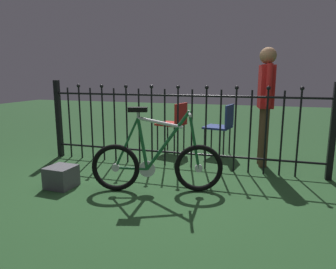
# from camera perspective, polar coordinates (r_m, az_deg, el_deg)

# --- Properties ---
(ground_plane) EXTENTS (20.00, 20.00, 0.00)m
(ground_plane) POSITION_cam_1_polar(r_m,az_deg,el_deg) (3.65, -1.19, -9.12)
(ground_plane) COLOR #204321
(iron_fence) EXTENTS (3.90, 0.07, 1.18)m
(iron_fence) POSITION_cam_1_polar(r_m,az_deg,el_deg) (4.20, 0.81, 1.95)
(iron_fence) COLOR black
(iron_fence) RESTS_ON ground
(bicycle) EXTENTS (1.40, 0.51, 0.93)m
(bicycle) POSITION_cam_1_polar(r_m,az_deg,el_deg) (3.33, -2.10, -5.41)
(bicycle) COLOR black
(bicycle) RESTS_ON ground
(chair_red) EXTENTS (0.49, 0.49, 0.82)m
(chair_red) POSITION_cam_1_polar(r_m,az_deg,el_deg) (4.97, 1.27, 2.44)
(chair_red) COLOR black
(chair_red) RESTS_ON ground
(chair_navy) EXTENTS (0.46, 0.46, 0.81)m
(chair_navy) POSITION_cam_1_polar(r_m,az_deg,el_deg) (4.88, 10.13, 1.92)
(chair_navy) COLOR black
(chair_navy) RESTS_ON ground
(person_visitor) EXTENTS (0.22, 0.47, 1.63)m
(person_visitor) POSITION_cam_1_polar(r_m,az_deg,el_deg) (4.39, 17.80, 6.76)
(person_visitor) COLOR #4C3823
(person_visitor) RESTS_ON ground
(display_crate) EXTENTS (0.31, 0.31, 0.24)m
(display_crate) POSITION_cam_1_polar(r_m,az_deg,el_deg) (3.71, -19.34, -7.47)
(display_crate) COLOR #4C4C51
(display_crate) RESTS_ON ground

